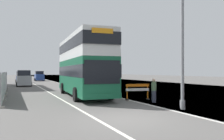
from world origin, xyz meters
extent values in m
cube|color=#565451|center=(0.00, 0.00, -0.05)|extent=(140.00, 280.00, 0.10)
cube|color=#B2AFA8|center=(3.39, 0.00, 0.00)|extent=(0.24, 196.00, 0.01)
cube|color=silver|center=(-1.11, 0.00, 0.00)|extent=(0.16, 168.00, 0.01)
cube|color=#145638|center=(1.04, 10.06, 1.71)|extent=(3.16, 11.10, 2.73)
cube|color=silver|center=(1.04, 10.06, 3.28)|extent=(3.16, 11.10, 0.40)
cube|color=silver|center=(1.04, 10.06, 4.24)|extent=(3.13, 10.99, 1.52)
cube|color=black|center=(1.04, 10.06, 2.12)|extent=(3.20, 11.21, 0.87)
cube|color=black|center=(1.04, 10.06, 4.24)|extent=(3.18, 11.16, 0.84)
cube|color=black|center=(0.73, 4.56, 2.06)|extent=(2.34, 0.19, 1.50)
cube|color=orange|center=(0.73, 4.56, 4.66)|extent=(1.40, 0.14, 0.32)
cube|color=#145638|center=(1.04, 10.06, 0.53)|extent=(3.20, 11.21, 0.36)
cylinder|color=black|center=(-0.42, 6.74, 0.50)|extent=(0.36, 1.02, 1.00)
cylinder|color=black|center=(2.12, 6.59, 0.50)|extent=(0.36, 1.02, 1.00)
cylinder|color=black|center=(-0.06, 13.14, 0.50)|extent=(0.36, 1.02, 1.00)
cylinder|color=black|center=(2.48, 13.00, 0.50)|extent=(0.36, 1.02, 1.00)
cylinder|color=gray|center=(4.17, 1.16, 4.53)|extent=(0.18, 0.18, 9.06)
cylinder|color=gray|center=(4.17, 1.16, 0.25)|extent=(0.29, 0.29, 0.50)
cube|color=orange|center=(4.02, 5.98, 1.07)|extent=(1.78, 0.36, 0.20)
cube|color=white|center=(4.02, 5.98, 0.75)|extent=(1.78, 0.36, 0.20)
cube|color=orange|center=(3.23, 6.11, 0.54)|extent=(0.08, 0.08, 1.07)
cube|color=black|center=(3.23, 6.11, 0.04)|extent=(0.21, 0.46, 0.08)
cube|color=orange|center=(4.82, 5.85, 0.54)|extent=(0.08, 0.08, 1.07)
cube|color=black|center=(4.82, 5.85, 0.04)|extent=(0.21, 0.46, 0.08)
cube|color=#A8AAAD|center=(-5.11, 7.18, 1.02)|extent=(0.04, 3.26, 1.94)
cube|color=#A8AAAD|center=(-5.11, 10.58, 1.02)|extent=(0.04, 3.26, 1.94)
cube|color=#A8AAAD|center=(-5.11, 13.98, 1.02)|extent=(0.04, 3.26, 1.94)
cube|color=#A8AAAD|center=(-5.11, 17.38, 1.02)|extent=(0.04, 3.26, 1.94)
cube|color=#A8AAAD|center=(-5.11, 20.78, 1.02)|extent=(0.04, 3.26, 1.94)
cylinder|color=#939699|center=(-5.11, 5.48, 1.02)|extent=(0.06, 0.06, 2.04)
cube|color=gray|center=(-5.11, 5.48, 0.06)|extent=(0.44, 0.20, 0.12)
cylinder|color=#939699|center=(-5.11, 8.88, 1.02)|extent=(0.06, 0.06, 2.04)
cube|color=gray|center=(-5.11, 8.88, 0.06)|extent=(0.44, 0.20, 0.12)
cylinder|color=#939699|center=(-5.11, 12.28, 1.02)|extent=(0.06, 0.06, 2.04)
cube|color=gray|center=(-5.11, 12.28, 0.06)|extent=(0.44, 0.20, 0.12)
cylinder|color=#939699|center=(-5.11, 15.68, 1.02)|extent=(0.06, 0.06, 2.04)
cube|color=gray|center=(-5.11, 15.68, 0.06)|extent=(0.44, 0.20, 0.12)
cylinder|color=#939699|center=(-5.11, 19.08, 1.02)|extent=(0.06, 0.06, 2.04)
cube|color=gray|center=(-5.11, 19.08, 0.06)|extent=(0.44, 0.20, 0.12)
cylinder|color=#939699|center=(-5.11, 22.48, 1.02)|extent=(0.06, 0.06, 2.04)
cube|color=gray|center=(-5.11, 22.48, 0.06)|extent=(0.44, 0.20, 0.12)
cube|color=gray|center=(-2.95, 26.68, 0.84)|extent=(1.84, 4.32, 1.32)
cube|color=black|center=(-2.95, 26.68, 1.88)|extent=(1.70, 2.38, 0.76)
cylinder|color=black|center=(-2.03, 28.02, 0.30)|extent=(0.20, 0.60, 0.60)
cylinder|color=black|center=(-3.87, 28.02, 0.30)|extent=(0.20, 0.60, 0.60)
cylinder|color=black|center=(-2.03, 25.34, 0.30)|extent=(0.20, 0.60, 0.60)
cylinder|color=black|center=(-3.87, 25.34, 0.30)|extent=(0.20, 0.60, 0.60)
cube|color=navy|center=(-2.92, 36.60, 0.73)|extent=(1.74, 4.59, 1.11)
cube|color=black|center=(-2.92, 36.60, 1.70)|extent=(1.61, 2.53, 0.83)
cylinder|color=black|center=(-2.05, 38.02, 0.30)|extent=(0.20, 0.60, 0.60)
cylinder|color=black|center=(-3.80, 38.02, 0.30)|extent=(0.20, 0.60, 0.60)
cylinder|color=black|center=(-2.05, 35.17, 0.30)|extent=(0.20, 0.60, 0.60)
cylinder|color=black|center=(-3.80, 35.17, 0.30)|extent=(0.20, 0.60, 0.60)
cube|color=navy|center=(1.09, 45.21, 0.84)|extent=(1.76, 4.34, 1.32)
cube|color=black|center=(1.09, 45.21, 1.84)|extent=(1.62, 2.39, 0.67)
cylinder|color=black|center=(1.97, 46.56, 0.30)|extent=(0.20, 0.60, 0.60)
cylinder|color=black|center=(0.21, 46.56, 0.30)|extent=(0.20, 0.60, 0.60)
cylinder|color=black|center=(1.97, 43.86, 0.30)|extent=(0.20, 0.60, 0.60)
cylinder|color=black|center=(0.21, 43.86, 0.30)|extent=(0.20, 0.60, 0.60)
cylinder|color=#2D3342|center=(4.30, 4.22, 0.40)|extent=(0.29, 0.29, 0.80)
cylinder|color=#51704C|center=(4.30, 4.22, 1.10)|extent=(0.34, 0.34, 0.59)
sphere|color=beige|center=(4.30, 4.22, 1.50)|extent=(0.22, 0.22, 0.22)
camera|label=1|loc=(-4.52, -9.29, 2.10)|focal=37.79mm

